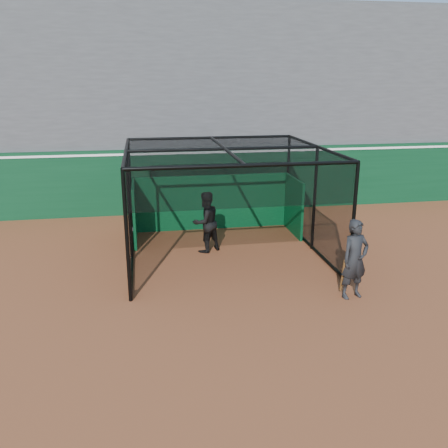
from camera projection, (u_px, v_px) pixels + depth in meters
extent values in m
plane|color=brown|center=(239.00, 307.00, 10.92)|extent=(120.00, 120.00, 0.00)
cube|color=#09361B|center=(196.00, 180.00, 18.57)|extent=(50.00, 0.45, 2.50)
cube|color=white|center=(195.00, 152.00, 18.24)|extent=(50.00, 0.50, 0.08)
cube|color=#4C4C4F|center=(185.00, 106.00, 21.45)|extent=(50.00, 7.85, 7.75)
cube|color=#4C4C4F|center=(176.00, 9.00, 23.36)|extent=(50.00, 0.30, 1.20)
cube|color=#074C24|center=(212.00, 202.00, 16.40)|extent=(5.36, 0.10, 1.90)
cylinder|color=black|center=(131.00, 293.00, 11.39)|extent=(0.08, 0.22, 0.22)
cylinder|color=black|center=(345.00, 277.00, 12.28)|extent=(0.08, 0.22, 0.22)
cylinder|color=black|center=(133.00, 230.00, 16.13)|extent=(0.08, 0.22, 0.22)
cylinder|color=black|center=(288.00, 222.00, 17.02)|extent=(0.08, 0.22, 0.22)
imported|color=black|center=(206.00, 222.00, 14.21)|extent=(1.13, 1.05, 1.85)
imported|color=black|center=(355.00, 259.00, 11.16)|extent=(0.79, 0.61, 1.94)
cylinder|color=#593819|center=(343.00, 276.00, 11.29)|extent=(0.15, 0.35, 0.90)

